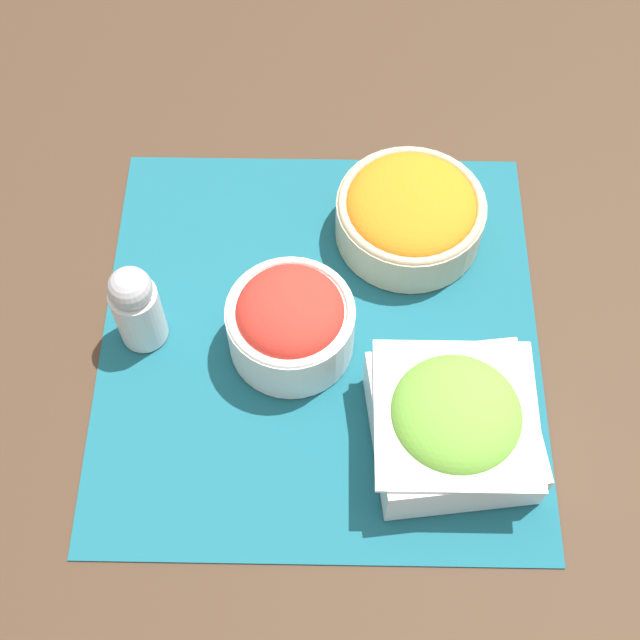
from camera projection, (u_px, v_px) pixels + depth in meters
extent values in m
plane|color=#422D1E|center=(320.00, 337.00, 0.89)|extent=(3.00, 3.00, 0.00)
cube|color=#195B6B|center=(320.00, 336.00, 0.89)|extent=(0.46, 0.44, 0.00)
cylinder|color=white|center=(291.00, 328.00, 0.86)|extent=(0.12, 0.12, 0.06)
torus|color=white|center=(290.00, 311.00, 0.83)|extent=(0.12, 0.12, 0.01)
ellipsoid|color=red|center=(290.00, 311.00, 0.83)|extent=(0.10, 0.10, 0.04)
cylinder|color=#C6B28E|center=(409.00, 219.00, 0.93)|extent=(0.15, 0.15, 0.05)
torus|color=#C6B28E|center=(412.00, 204.00, 0.91)|extent=(0.15, 0.15, 0.01)
ellipsoid|color=orange|center=(412.00, 204.00, 0.91)|extent=(0.13, 0.13, 0.04)
cube|color=white|center=(452.00, 427.00, 0.81)|extent=(0.16, 0.16, 0.06)
cube|color=white|center=(456.00, 414.00, 0.78)|extent=(0.14, 0.14, 0.00)
ellipsoid|color=#6BAD38|center=(456.00, 415.00, 0.78)|extent=(0.12, 0.12, 0.05)
cylinder|color=silver|center=(139.00, 313.00, 0.86)|extent=(0.05, 0.05, 0.07)
sphere|color=#B2B2B7|center=(130.00, 288.00, 0.82)|extent=(0.04, 0.04, 0.04)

